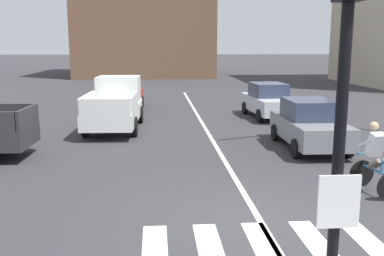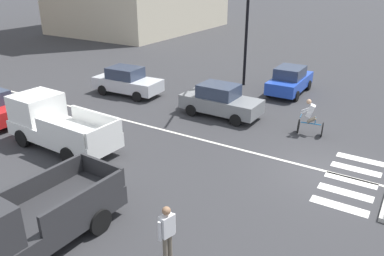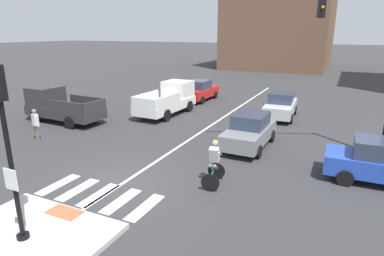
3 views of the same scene
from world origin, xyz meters
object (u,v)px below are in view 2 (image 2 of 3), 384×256
traffic_light_mast (246,12)px  pickup_truck_charcoal_cross_left (17,227)px  car_silver_eastbound_far (127,81)px  car_blue_cross_right (290,80)px  pickup_truck_white_westbound_far (55,124)px  cyclist (310,117)px  car_grey_eastbound_mid (220,101)px  pedestrian_at_curb_left (167,230)px

traffic_light_mast → pickup_truck_charcoal_cross_left: (-16.67, -1.37, -3.69)m
car_silver_eastbound_far → car_blue_cross_right: bearing=-57.0°
traffic_light_mast → car_blue_cross_right: size_ratio=1.71×
pickup_truck_white_westbound_far → cyclist: 11.16m
car_grey_eastbound_mid → pickup_truck_charcoal_cross_left: 12.02m
pedestrian_at_curb_left → car_blue_cross_right: bearing=7.4°
traffic_light_mast → car_blue_cross_right: traffic_light_mast is taller
traffic_light_mast → cyclist: (-4.68, -5.46, -3.80)m
traffic_light_mast → car_grey_eastbound_mid: 6.12m
pickup_truck_charcoal_cross_left → pedestrian_at_curb_left: 3.84m
pickup_truck_charcoal_cross_left → pickup_truck_white_westbound_far: same height
car_silver_eastbound_far → pickup_truck_charcoal_cross_left: (-12.26, -6.88, 0.17)m
pedestrian_at_curb_left → cyclist: bearing=-4.3°
cyclist → car_blue_cross_right: bearing=26.6°
car_grey_eastbound_mid → car_silver_eastbound_far: size_ratio=0.98×
traffic_light_mast → car_silver_eastbound_far: traffic_light_mast is taller
car_blue_cross_right → car_grey_eastbound_mid: bearing=162.2°
cyclist → pedestrian_at_curb_left: 10.11m
pickup_truck_charcoal_cross_left → cyclist: pickup_truck_charcoal_cross_left is taller
car_grey_eastbound_mid → pickup_truck_charcoal_cross_left: (-12.01, -0.48, 0.17)m
traffic_light_mast → pedestrian_at_curb_left: 15.92m
car_silver_eastbound_far → pedestrian_at_curb_left: 14.54m
cyclist → pedestrian_at_curb_left: size_ratio=1.01×
traffic_light_mast → car_grey_eastbound_mid: traffic_light_mast is taller
car_blue_cross_right → car_silver_eastbound_far: 9.76m
car_grey_eastbound_mid → car_blue_cross_right: bearing=-17.8°
pickup_truck_white_westbound_far → pedestrian_at_curb_left: pickup_truck_white_westbound_far is taller
car_blue_cross_right → car_silver_eastbound_far: same height
car_silver_eastbound_far → pickup_truck_charcoal_cross_left: 14.06m
car_blue_cross_right → car_grey_eastbound_mid: same height
traffic_light_mast → cyclist: bearing=-130.6°
car_silver_eastbound_far → pickup_truck_charcoal_cross_left: bearing=-150.7°
car_blue_cross_right → car_grey_eastbound_mid: (-5.56, 1.78, 0.00)m
car_silver_eastbound_far → cyclist: cyclist is taller
car_silver_eastbound_far → pickup_truck_white_westbound_far: size_ratio=0.81×
traffic_light_mast → pickup_truck_white_westbound_far: 12.52m
pickup_truck_charcoal_cross_left → cyclist: 12.67m
car_grey_eastbound_mid → pickup_truck_white_westbound_far: (-6.82, 4.27, 0.17)m
car_blue_cross_right → pickup_truck_charcoal_cross_left: size_ratio=0.80×
car_grey_eastbound_mid → cyclist: (-0.02, -4.57, 0.06)m
car_blue_cross_right → pedestrian_at_curb_left: bearing=-172.6°
pickup_truck_white_westbound_far → traffic_light_mast: bearing=-16.4°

